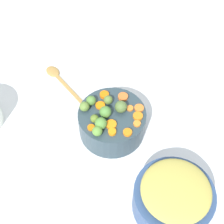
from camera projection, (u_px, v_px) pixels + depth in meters
name	position (u px, v px, depth m)	size (l,w,h in m)	color
tabletop	(106.00, 131.00, 1.29)	(2.40, 2.40, 0.02)	silver
serving_bowl_carrots	(112.00, 122.00, 1.23)	(0.24, 0.24, 0.11)	#2C3E47
metal_pot	(173.00, 200.00, 1.06)	(0.25, 0.25, 0.10)	navy
stuffing_mound	(176.00, 190.00, 1.00)	(0.21, 0.21, 0.04)	tan
carrot_slice_0	(137.00, 124.00, 1.16)	(0.03, 0.03, 0.01)	orange
carrot_slice_1	(139.00, 108.00, 1.20)	(0.03, 0.03, 0.01)	orange
carrot_slice_2	(138.00, 116.00, 1.18)	(0.03, 0.03, 0.01)	orange
carrot_slice_3	(112.00, 132.00, 1.14)	(0.03, 0.03, 0.01)	orange
carrot_slice_4	(104.00, 95.00, 1.23)	(0.03, 0.03, 0.01)	orange
carrot_slice_5	(128.00, 132.00, 1.14)	(0.03, 0.03, 0.01)	orange
carrot_slice_6	(123.00, 97.00, 1.23)	(0.04, 0.04, 0.01)	orange
carrot_slice_7	(130.00, 108.00, 1.20)	(0.02, 0.02, 0.01)	orange
carrot_slice_8	(100.00, 105.00, 1.21)	(0.03, 0.03, 0.01)	orange
carrot_slice_9	(91.00, 128.00, 1.15)	(0.03, 0.03, 0.01)	orange
carrot_slice_10	(111.00, 125.00, 1.16)	(0.04, 0.04, 0.01)	orange
brussels_sprout_0	(121.00, 107.00, 1.18)	(0.04, 0.04, 0.04)	#516B36
brussels_sprout_1	(94.00, 119.00, 1.16)	(0.03, 0.03, 0.03)	#587227
brussels_sprout_2	(97.00, 131.00, 1.13)	(0.04, 0.04, 0.04)	#588936
brussels_sprout_3	(105.00, 112.00, 1.17)	(0.04, 0.04, 0.04)	#4D8038
brussels_sprout_4	(108.00, 100.00, 1.21)	(0.03, 0.03, 0.03)	#5A7534
brussels_sprout_5	(84.00, 106.00, 1.19)	(0.04, 0.04, 0.04)	olive
brussels_sprout_6	(101.00, 123.00, 1.14)	(0.04, 0.04, 0.04)	#528539
brussels_sprout_7	(91.00, 101.00, 1.20)	(0.04, 0.04, 0.04)	#507F37
wooden_spoon	(59.00, 78.00, 1.43)	(0.10, 0.27, 0.01)	#A87F42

